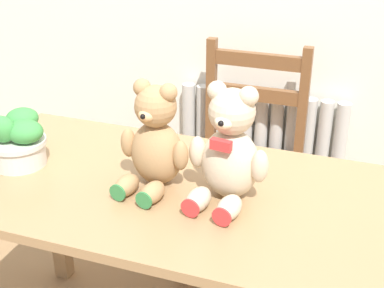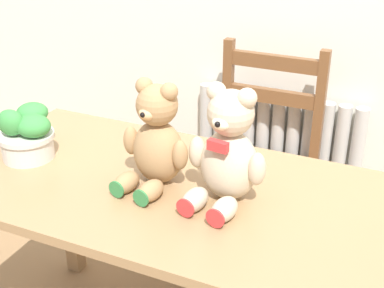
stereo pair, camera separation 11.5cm
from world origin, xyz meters
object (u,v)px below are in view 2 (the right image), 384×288
wooden_chair_behind (258,166)px  teddy_bear_right (227,153)px  teddy_bear_left (156,141)px  potted_plant (27,134)px

wooden_chair_behind → teddy_bear_right: bearing=99.4°
teddy_bear_left → potted_plant: size_ratio=1.56×
wooden_chair_behind → teddy_bear_left: teddy_bear_left is taller
teddy_bear_left → wooden_chair_behind: bearing=-90.6°
teddy_bear_right → wooden_chair_behind: bearing=-73.0°
wooden_chair_behind → potted_plant: (-0.56, -0.72, 0.35)m
wooden_chair_behind → potted_plant: size_ratio=4.69×
teddy_bear_left → potted_plant: 0.46m
teddy_bear_left → teddy_bear_right: 0.22m
teddy_bear_right → potted_plant: 0.68m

